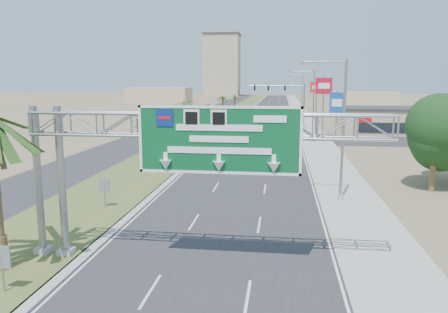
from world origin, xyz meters
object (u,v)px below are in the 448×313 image
store_building (396,121)px  pole_sign_blue (337,105)px  car_left_lane (231,142)px  car_far (239,121)px  pole_sign_red_near (324,90)px  signal_mast (293,102)px  car_right_lane (275,124)px  pole_sign_red_far (317,91)px  sign_gantry (186,137)px  car_mid_lane (262,131)px

store_building → pole_sign_blue: pole_sign_blue is taller
car_left_lane → car_far: car_left_lane is taller
car_left_lane → pole_sign_red_near: size_ratio=0.53×
pole_sign_blue → signal_mast: bearing=108.3°
car_left_lane → pole_sign_blue: 17.07m
car_right_lane → car_far: size_ratio=1.08×
car_right_lane → pole_sign_red_far: (7.00, -4.91, 6.00)m
sign_gantry → signal_mast: signal_mast is taller
car_left_lane → car_right_lane: car_left_lane is taller
car_mid_lane → pole_sign_red_far: 12.44m
pole_sign_red_near → sign_gantry: bearing=-102.2°
signal_mast → pole_sign_red_near: pole_sign_red_near is taller
sign_gantry → pole_sign_red_near: (10.43, 48.09, 1.23)m
car_mid_lane → pole_sign_blue: (10.77, -6.05, 4.55)m
sign_gantry → pole_sign_red_far: 57.87m
sign_gantry → car_mid_lane: bearing=88.6°
signal_mast → pole_sign_blue: size_ratio=1.43×
pole_sign_red_near → car_left_lane: bearing=-136.0°
sign_gantry → car_far: size_ratio=3.13×
signal_mast → car_right_lane: signal_mast is taller
sign_gantry → car_left_lane: (-2.06, 36.04, -5.22)m
car_right_lane → car_left_lane: bearing=-101.5°
sign_gantry → car_right_lane: size_ratio=2.91×
sign_gantry → pole_sign_blue: bearing=75.0°
signal_mast → store_building: signal_mast is taller
pole_sign_red_near → car_right_lane: bearing=118.1°
car_far → pole_sign_red_near: pole_sign_red_near is taller
sign_gantry → pole_sign_red_far: pole_sign_red_far is taller
car_far → store_building: bearing=-15.1°
car_mid_lane → car_far: size_ratio=0.79×
car_mid_lane → pole_sign_blue: pole_sign_blue is taller
car_far → pole_sign_red_far: (14.04, -8.95, 6.03)m
car_left_lane → car_mid_lane: bearing=75.0°
signal_mast → car_far: signal_mast is taller
pole_sign_red_near → pole_sign_red_far: pole_sign_red_near is taller
sign_gantry → car_right_lane: 62.19m
signal_mast → pole_sign_red_far: bearing=-52.9°
signal_mast → pole_sign_blue: bearing=-71.7°
sign_gantry → pole_sign_blue: sign_gantry is taller
sign_gantry → car_far: bearing=93.5°
store_building → pole_sign_red_near: size_ratio=1.95×
sign_gantry → car_mid_lane: size_ratio=3.97×
car_right_lane → pole_sign_red_near: pole_sign_red_near is taller
car_left_lane → signal_mast: bearing=70.0°
pole_sign_blue → store_building: bearing=45.9°
car_mid_lane → store_building: bearing=9.9°
pole_sign_red_near → store_building: bearing=32.3°
pole_sign_blue → car_right_lane: bearing=117.4°
car_mid_lane → pole_sign_red_near: (9.20, -2.61, 6.59)m
car_left_lane → sign_gantry: bearing=-89.1°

